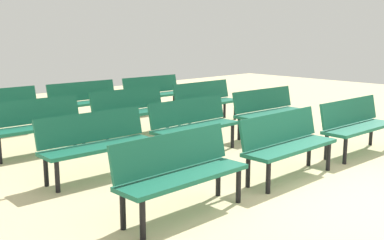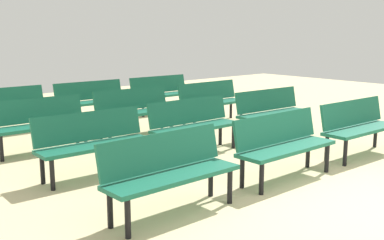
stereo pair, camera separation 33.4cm
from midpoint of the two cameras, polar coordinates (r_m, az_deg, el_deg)
bench_r0_c0 at (r=5.03m, az=-3.41°, el=-6.00°), size 1.60×0.49×0.87m
bench_r0_c1 at (r=6.36m, az=10.07°, el=-2.57°), size 1.60×0.48×0.87m
bench_r0_c2 at (r=7.91m, az=18.33°, el=-0.32°), size 1.62×0.53×0.87m
bench_r1_c0 at (r=6.45m, az=-13.09°, el=-2.49°), size 1.62×0.54×0.87m
bench_r1_c1 at (r=7.54m, az=-1.12°, el=-0.29°), size 1.60×0.48×0.87m
bench_r1_c2 at (r=8.92m, az=8.24°, el=1.35°), size 1.62×0.55×0.87m
bench_r2_c0 at (r=7.98m, az=-19.67°, el=-0.31°), size 1.61×0.53×0.87m
bench_r2_c1 at (r=8.93m, az=-8.54°, el=1.35°), size 1.61×0.50×0.87m
bench_r2_c2 at (r=10.07m, az=0.75°, el=2.55°), size 1.60×0.48×0.87m
bench_r3_c1 at (r=10.37m, az=-13.87°, el=2.47°), size 1.61×0.52×0.87m
bench_r3_c2 at (r=11.37m, az=-5.52°, el=3.45°), size 1.61×0.52×0.87m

